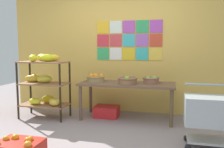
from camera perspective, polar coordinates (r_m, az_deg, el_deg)
The scene contains 10 objects.
ground at distance 3.37m, azimuth -4.09°, elevation -16.22°, with size 9.41×9.41×0.00m, color gray.
back_wall_with_art at distance 4.80m, azimuth 2.31°, elevation 7.81°, with size 4.73×0.07×2.84m.
banana_shelf_unit at distance 4.54m, azimuth -16.17°, elevation -1.66°, with size 0.88×0.50×1.19m.
display_table at distance 4.28m, azimuth 3.61°, elevation -3.15°, with size 1.70×0.67×0.67m.
fruit_basket_left at distance 4.45m, azimuth -3.96°, elevation -0.90°, with size 0.36×0.36×0.16m.
fruit_basket_centre at distance 4.25m, azimuth 9.43°, elevation -1.42°, with size 0.30×0.30×0.13m.
fruit_basket_back_left at distance 4.13m, azimuth 3.75°, elevation -1.54°, with size 0.35×0.35×0.14m.
produce_crate_under_table at distance 4.50m, azimuth -1.28°, elevation -9.03°, with size 0.45×0.34×0.21m, color red.
orange_crate_foreground at distance 3.15m, azimuth -21.53°, elevation -16.34°, with size 0.52×0.39×0.24m.
shopping_cart at distance 3.32m, azimuth 22.13°, elevation -8.64°, with size 0.58×0.46×0.81m.
Camera 1 is at (0.98, -2.96, 1.29)m, focal length 37.85 mm.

